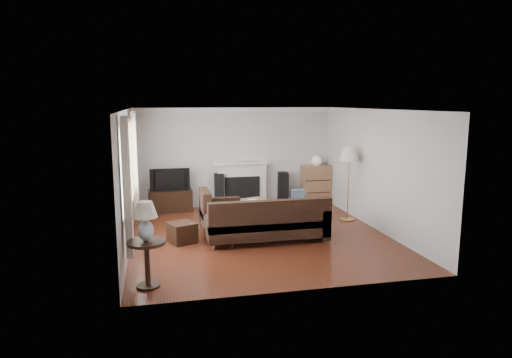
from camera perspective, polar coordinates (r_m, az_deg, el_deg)
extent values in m
cube|color=#532112|center=(9.21, 0.41, -7.07)|extent=(5.10, 5.60, 0.04)
cube|color=white|center=(8.82, 0.43, 8.68)|extent=(5.10, 5.60, 0.04)
cube|color=silver|center=(11.60, -2.64, 2.73)|extent=(5.00, 0.04, 2.50)
cube|color=silver|center=(6.33, 6.05, -3.21)|extent=(5.00, 0.04, 2.50)
cube|color=silver|center=(8.72, -15.80, 0.04)|extent=(0.04, 5.50, 2.50)
cube|color=silver|center=(9.79, 14.83, 1.11)|extent=(0.04, 5.50, 2.50)
cube|color=olive|center=(8.47, -15.63, 1.83)|extent=(0.12, 2.74, 1.54)
cube|color=beige|center=(6.99, -15.78, -1.03)|extent=(0.10, 0.35, 2.10)
cube|color=beige|center=(10.00, -14.88, 2.15)|extent=(0.10, 0.35, 2.10)
cube|color=white|center=(11.62, -1.80, -0.62)|extent=(1.40, 0.26, 1.15)
cube|color=black|center=(11.33, -10.64, -2.66)|extent=(1.05, 0.47, 0.52)
imported|color=black|center=(11.23, -10.73, 0.00)|extent=(0.95, 0.12, 0.54)
cube|color=black|center=(11.46, -4.63, -1.49)|extent=(0.28, 0.32, 0.88)
cube|color=black|center=(11.80, 3.40, -1.20)|extent=(0.26, 0.30, 0.86)
cube|color=#9A6947|center=(12.04, 7.49, -0.70)|extent=(0.73, 0.35, 1.00)
sphere|color=white|center=(11.95, 7.55, 2.26)|extent=(0.25, 0.25, 0.25)
cube|color=black|center=(8.77, 1.30, -5.17)|extent=(2.51, 1.84, 0.81)
cube|color=olive|center=(10.14, -1.68, -4.12)|extent=(1.34, 0.99, 0.47)
cube|color=black|center=(8.84, -9.21, -6.63)|extent=(0.59, 0.59, 0.38)
cube|color=#A8773A|center=(10.38, 11.48, -0.60)|extent=(0.51, 0.51, 1.67)
cube|color=black|center=(6.85, -13.43, -10.30)|extent=(0.55, 0.55, 0.69)
cube|color=silver|center=(6.67, -13.64, -5.21)|extent=(0.35, 0.35, 0.57)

